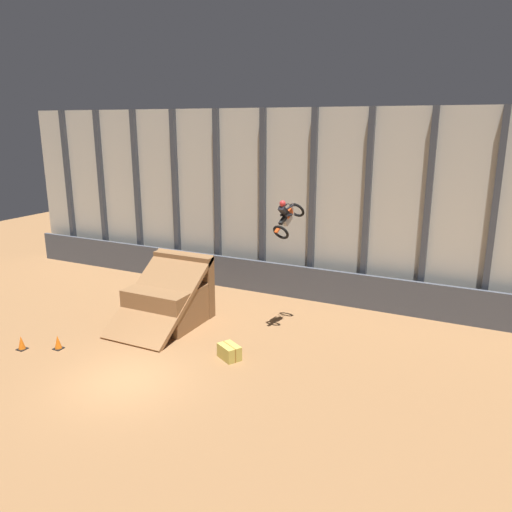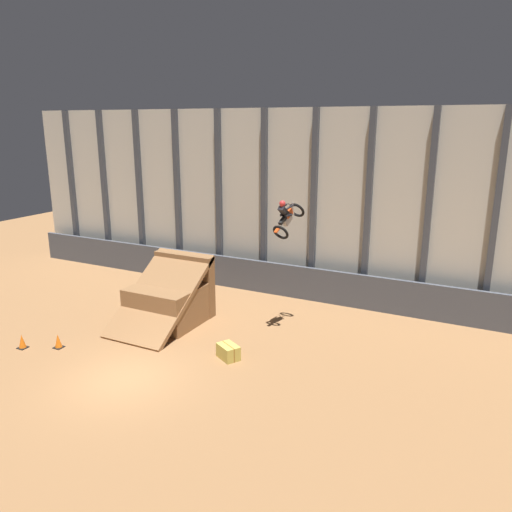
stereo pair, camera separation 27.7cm
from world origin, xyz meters
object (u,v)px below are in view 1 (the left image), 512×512
Objects in this scene: hay_bale_trackside at (229,352)px; traffic_cone_near_ramp at (58,342)px; dirt_ramp at (171,299)px; rider_bike_solo at (287,217)px; traffic_cone_arena_edge at (21,343)px.

traffic_cone_near_ramp is at bearing -161.01° from hay_bale_trackside.
rider_bike_solo is at bearing 14.52° from dirt_ramp.
rider_bike_solo is at bearing 76.36° from hay_bale_trackside.
traffic_cone_arena_edge is (-3.63, -5.17, -0.77)m from dirt_ramp.
hay_bale_trackside is (7.90, 2.96, -0.00)m from traffic_cone_arena_edge.
traffic_cone_arena_edge is 8.44m from hay_bale_trackside.
dirt_ramp is at bearing 62.35° from traffic_cone_near_ramp.
rider_bike_solo is 3.21× the size of traffic_cone_arena_edge.
dirt_ramp is at bearing -154.61° from rider_bike_solo.
traffic_cone_arena_edge is at bearing -159.47° from hay_bale_trackside.
dirt_ramp is 6.63m from rider_bike_solo.
rider_bike_solo is at bearing 37.88° from traffic_cone_near_ramp.
dirt_ramp is 4.87m from hay_bale_trackside.
dirt_ramp is at bearing 54.93° from traffic_cone_arena_edge.
dirt_ramp is 7.68× the size of traffic_cone_arena_edge.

